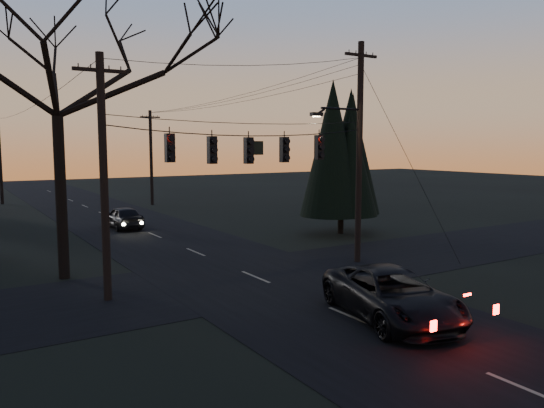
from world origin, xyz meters
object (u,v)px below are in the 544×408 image
bare_tree_left (54,48)px  sedan_oncoming_a (123,217)px  utility_pole_right (357,262)px  evergreen_right (342,155)px  utility_pole_far_r (152,205)px  utility_pole_far_l (3,204)px  suv_near (392,295)px  utility_pole_left (108,300)px

bare_tree_left → sedan_oncoming_a: bare_tree_left is taller
utility_pole_right → evergreen_right: evergreen_right is taller
utility_pole_far_r → utility_pole_far_l: (-11.50, 8.00, 0.00)m
utility_pole_right → sedan_oncoming_a: (-6.30, 15.72, 0.72)m
evergreen_right → sedan_oncoming_a: (-10.75, 9.09, -4.08)m
bare_tree_left → sedan_oncoming_a: size_ratio=3.09×
utility_pole_far_l → evergreen_right: 33.77m
utility_pole_far_r → utility_pole_far_l: utility_pole_far_r is taller
bare_tree_left → evergreen_right: (16.63, 2.61, -4.36)m
utility_pole_far_r → utility_pole_far_l: 14.01m
suv_near → evergreen_right: bearing=70.3°
suv_near → sedan_oncoming_a: 22.60m
suv_near → bare_tree_left: bearing=139.2°
utility_pole_far_r → evergreen_right: 22.35m
utility_pole_left → sedan_oncoming_a: bearing=71.7°
evergreen_right → bare_tree_left: bearing=-171.1°
utility_pole_right → suv_near: 8.25m
evergreen_right → suv_near: evergreen_right is taller
utility_pole_far_l → suv_near: 43.37m
utility_pole_left → utility_pole_right: bearing=0.0°
utility_pole_right → evergreen_right: 9.32m
utility_pole_left → sedan_oncoming_a: utility_pole_left is taller
utility_pole_right → utility_pole_left: 11.50m
utility_pole_far_r → bare_tree_left: (-12.18, -23.98, 9.16)m
suv_near → sedan_oncoming_a: size_ratio=1.32×
utility_pole_right → utility_pole_far_l: 37.79m
utility_pole_right → utility_pole_left: (-11.50, 0.00, 0.00)m
utility_pole_left → suv_near: (6.91, -6.81, 0.78)m
evergreen_right → suv_near: 16.69m
utility_pole_left → evergreen_right: bearing=22.6°
utility_pole_left → utility_pole_far_l: bearing=90.0°
utility_pole_right → utility_pole_far_r: bearing=90.0°
utility_pole_right → bare_tree_left: bearing=161.7°
utility_pole_far_r → sedan_oncoming_a: utility_pole_far_r is taller
utility_pole_left → bare_tree_left: 10.03m
suv_near → utility_pole_left: bearing=149.7°
utility_pole_far_r → sedan_oncoming_a: 13.82m
utility_pole_left → sedan_oncoming_a: 16.58m
utility_pole_far_l → evergreen_right: size_ratio=0.95×
utility_pole_left → suv_near: utility_pole_left is taller
utility_pole_far_l → evergreen_right: (15.95, -29.37, 4.81)m
sedan_oncoming_a → utility_pole_right: bearing=110.3°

